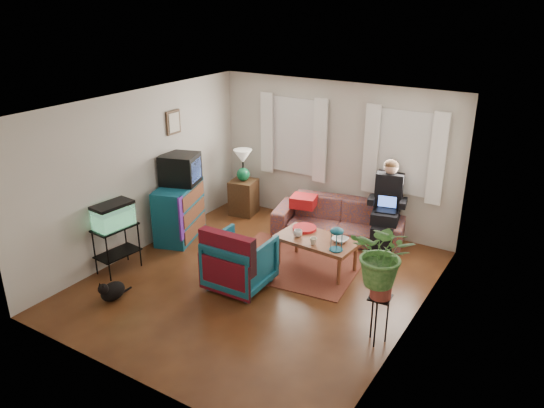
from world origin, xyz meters
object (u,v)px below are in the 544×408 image
Objects in this scene: armchair at (240,259)px; sofa at (339,213)px; aquarium_stand at (117,249)px; side_table at (244,197)px; plant_stand at (378,320)px; dresser at (179,211)px; coffee_table at (317,253)px.

sofa is at bearing -103.48° from armchair.
armchair reaches higher than aquarium_stand.
side_table is 4.44m from plant_stand.
armchair is (1.84, -0.81, -0.05)m from dresser.
dresser is 0.87× the size of coffee_table.
sofa reaches higher than coffee_table.
dresser is 1.42m from aquarium_stand.
side_table is at bearing 58.44° from dresser.
sofa is at bearing 0.53° from side_table.
sofa reaches higher than armchair.
dresser is at bearing -103.23° from side_table.
plant_stand is (4.02, -1.03, -0.16)m from dresser.
dresser reaches higher than aquarium_stand.
sofa reaches higher than side_table.
coffee_table is at bearing 139.43° from plant_stand.
coffee_table is at bearing 38.63° from aquarium_stand.
armchair is 1.27m from coffee_table.
coffee_table is (2.19, -1.21, -0.08)m from side_table.
coffee_table is 1.91× the size of plant_stand.
aquarium_stand is 0.60× the size of coffee_table.
coffee_table is at bearing -12.90° from dresser.
sofa reaches higher than aquarium_stand.
armchair is (1.85, 0.61, 0.06)m from aquarium_stand.
dresser is 4.15m from plant_stand.
aquarium_stand reaches higher than plant_stand.
sofa reaches higher than plant_stand.
armchair is (-0.49, -2.27, -0.01)m from sofa.
coffee_table is at bearing -93.22° from sofa.
aquarium_stand is 1.14× the size of plant_stand.
aquarium_stand is 1.95m from armchair.
armchair is 0.70× the size of coffee_table.
dresser is (-0.34, -1.45, 0.14)m from side_table.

